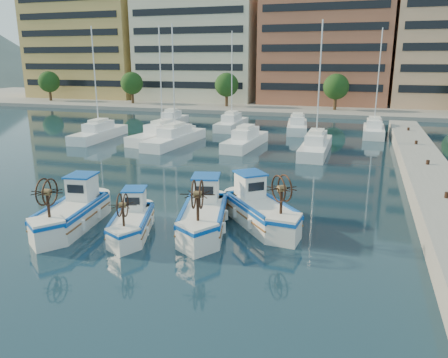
# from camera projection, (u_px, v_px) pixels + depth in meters

# --- Properties ---
(ground) EXTENTS (300.00, 300.00, 0.00)m
(ground) POSITION_uv_depth(u_px,v_px,m) (172.00, 232.00, 21.43)
(ground) COLOR #1A3444
(ground) RESTS_ON ground
(quay) EXTENTS (3.00, 60.00, 1.20)m
(quay) POSITION_uv_depth(u_px,v_px,m) (439.00, 198.00, 24.79)
(quay) COLOR gray
(quay) RESTS_ON ground
(waterfront) EXTENTS (180.00, 40.00, 25.60)m
(waterfront) POSITION_uv_depth(u_px,v_px,m) (374.00, 43.00, 75.57)
(waterfront) COLOR gray
(waterfront) RESTS_ON ground
(yacht_marina) EXTENTS (39.99, 21.78, 11.50)m
(yacht_marina) POSITION_uv_depth(u_px,v_px,m) (247.00, 133.00, 47.20)
(yacht_marina) COLOR white
(yacht_marina) RESTS_ON ground
(fishing_boat_a) EXTENTS (2.68, 5.05, 3.07)m
(fishing_boat_a) POSITION_uv_depth(u_px,v_px,m) (73.00, 210.00, 21.96)
(fishing_boat_a) COLOR white
(fishing_boat_a) RESTS_ON ground
(fishing_boat_b) EXTENTS (2.77, 4.17, 2.52)m
(fishing_boat_b) POSITION_uv_depth(u_px,v_px,m) (132.00, 219.00, 21.14)
(fishing_boat_b) COLOR white
(fishing_boat_b) RESTS_ON ground
(fishing_boat_c) EXTENTS (3.12, 5.17, 3.13)m
(fishing_boat_c) POSITION_uv_depth(u_px,v_px,m) (204.00, 213.00, 21.52)
(fishing_boat_c) COLOR white
(fishing_boat_c) RESTS_ON ground
(fishing_boat_d) EXTENTS (4.64, 4.97, 3.13)m
(fishing_boat_d) POSITION_uv_depth(u_px,v_px,m) (260.00, 208.00, 22.27)
(fishing_boat_d) COLOR white
(fishing_boat_d) RESTS_ON ground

